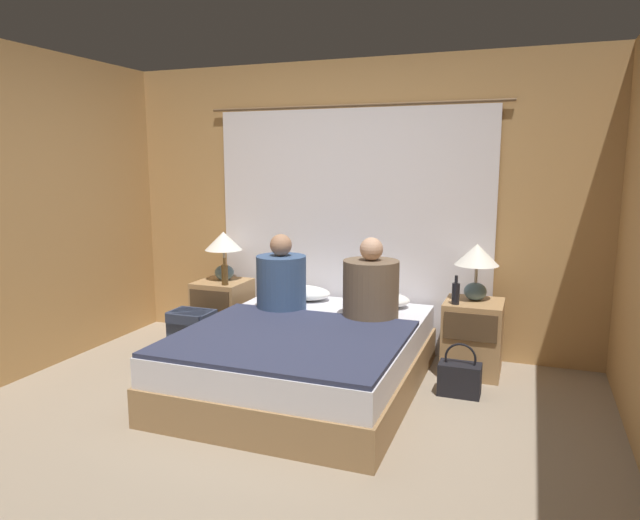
# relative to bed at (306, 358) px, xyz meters

# --- Properties ---
(ground_plane) EXTENTS (16.00, 16.00, 0.00)m
(ground_plane) POSITION_rel_bed_xyz_m (0.00, -0.85, -0.22)
(ground_plane) COLOR gray
(wall_back) EXTENTS (4.34, 0.06, 2.50)m
(wall_back) POSITION_rel_bed_xyz_m (0.00, 1.11, 1.03)
(wall_back) COLOR tan
(wall_back) RESTS_ON ground_plane
(curtain_panel) EXTENTS (2.65, 0.02, 2.12)m
(curtain_panel) POSITION_rel_bed_xyz_m (0.00, 1.05, 0.83)
(curtain_panel) COLOR white
(curtain_panel) RESTS_ON ground_plane
(bed) EXTENTS (1.57, 2.00, 0.45)m
(bed) POSITION_rel_bed_xyz_m (0.00, 0.00, 0.00)
(bed) COLOR #99754C
(bed) RESTS_ON ground_plane
(nightstand_left) EXTENTS (0.44, 0.46, 0.57)m
(nightstand_left) POSITION_rel_bed_xyz_m (-1.11, 0.74, 0.06)
(nightstand_left) COLOR #A87F51
(nightstand_left) RESTS_ON ground_plane
(nightstand_right) EXTENTS (0.44, 0.46, 0.57)m
(nightstand_right) POSITION_rel_bed_xyz_m (1.11, 0.74, 0.06)
(nightstand_right) COLOR #A87F51
(nightstand_right) RESTS_ON ground_plane
(lamp_left) EXTENTS (0.34, 0.34, 0.44)m
(lamp_left) POSITION_rel_bed_xyz_m (-1.11, 0.78, 0.66)
(lamp_left) COLOR slate
(lamp_left) RESTS_ON nightstand_left
(lamp_right) EXTENTS (0.34, 0.34, 0.44)m
(lamp_right) POSITION_rel_bed_xyz_m (1.11, 0.78, 0.66)
(lamp_right) COLOR slate
(lamp_right) RESTS_ON nightstand_right
(pillow_left) EXTENTS (0.50, 0.32, 0.12)m
(pillow_left) POSITION_rel_bed_xyz_m (-0.35, 0.80, 0.29)
(pillow_left) COLOR white
(pillow_left) RESTS_ON bed
(pillow_right) EXTENTS (0.50, 0.32, 0.12)m
(pillow_right) POSITION_rel_bed_xyz_m (0.35, 0.80, 0.29)
(pillow_right) COLOR white
(pillow_right) RESTS_ON bed
(blanket_on_bed) EXTENTS (1.51, 1.33, 0.03)m
(blanket_on_bed) POSITION_rel_bed_xyz_m (0.00, -0.30, 0.24)
(blanket_on_bed) COLOR #2D334C
(blanket_on_bed) RESTS_ON bed
(person_left_in_bed) EXTENTS (0.40, 0.40, 0.62)m
(person_left_in_bed) POSITION_rel_bed_xyz_m (-0.37, 0.40, 0.47)
(person_left_in_bed) COLOR #38517A
(person_left_in_bed) RESTS_ON bed
(person_right_in_bed) EXTENTS (0.43, 0.43, 0.63)m
(person_right_in_bed) POSITION_rel_bed_xyz_m (0.37, 0.40, 0.48)
(person_right_in_bed) COLOR brown
(person_right_in_bed) RESTS_ON bed
(beer_bottle_on_left_stand) EXTENTS (0.06, 0.06, 0.24)m
(beer_bottle_on_left_stand) POSITION_rel_bed_xyz_m (-1.00, 0.60, 0.45)
(beer_bottle_on_left_stand) COLOR #513819
(beer_bottle_on_left_stand) RESTS_ON nightstand_left
(beer_bottle_on_right_stand) EXTENTS (0.06, 0.06, 0.22)m
(beer_bottle_on_right_stand) POSITION_rel_bed_xyz_m (0.98, 0.60, 0.44)
(beer_bottle_on_right_stand) COLOR black
(beer_bottle_on_right_stand) RESTS_ON nightstand_right
(backpack_on_floor) EXTENTS (0.35, 0.27, 0.42)m
(backpack_on_floor) POSITION_rel_bed_xyz_m (-1.11, 0.23, 0.01)
(backpack_on_floor) COLOR #333D56
(backpack_on_floor) RESTS_ON ground_plane
(handbag_on_floor) EXTENTS (0.29, 0.17, 0.38)m
(handbag_on_floor) POSITION_rel_bed_xyz_m (1.08, 0.25, -0.10)
(handbag_on_floor) COLOR black
(handbag_on_floor) RESTS_ON ground_plane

